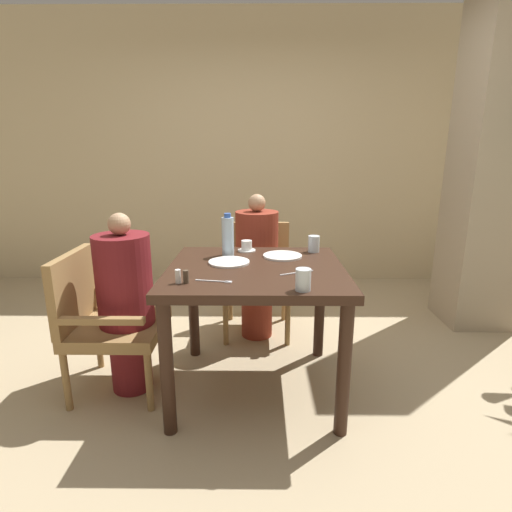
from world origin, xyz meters
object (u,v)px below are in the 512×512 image
object	(u,v)px
chair_left_side	(104,317)
water_bottle	(228,236)
plate_main_right	(229,262)
glass_tall_mid	(314,244)
chair_far_side	(257,273)
plate_main_left	(283,256)
teacup_with_saucer	(247,247)
glass_tall_near	(303,280)
diner_in_far_chair	(257,266)
diner_in_left_chair	(126,302)

from	to	relation	value
chair_left_side	water_bottle	size ratio (longest dim) A/B	3.19
chair_left_side	water_bottle	xyz separation A→B (m)	(0.72, 0.26, 0.44)
plate_main_right	glass_tall_mid	distance (m)	0.60
chair_far_side	plate_main_left	size ratio (longest dim) A/B	3.53
teacup_with_saucer	glass_tall_near	bearing A→B (deg)	-69.20
diner_in_far_chair	teacup_with_saucer	distance (m)	0.44
plate_main_right	chair_far_side	bearing A→B (deg)	78.74
diner_in_far_chair	plate_main_right	distance (m)	0.71
chair_far_side	glass_tall_mid	bearing A→B (deg)	-54.41
teacup_with_saucer	glass_tall_near	size ratio (longest dim) A/B	1.11
diner_in_left_chair	teacup_with_saucer	bearing A→B (deg)	27.72
plate_main_left	glass_tall_near	xyz separation A→B (m)	(0.06, -0.62, 0.05)
plate_main_left	glass_tall_mid	distance (m)	0.25
chair_left_side	diner_in_far_chair	distance (m)	1.17
diner_in_far_chair	plate_main_left	bearing A→B (deg)	-72.25
chair_left_side	glass_tall_mid	size ratio (longest dim) A/B	8.04
water_bottle	diner_in_left_chair	bearing A→B (deg)	-156.37
diner_in_left_chair	glass_tall_mid	xyz separation A→B (m)	(1.14, 0.35, 0.27)
chair_left_side	chair_far_side	xyz separation A→B (m)	(0.90, 0.87, 0.00)
plate_main_left	plate_main_right	xyz separation A→B (m)	(-0.32, -0.15, 0.00)
diner_in_left_chair	glass_tall_mid	size ratio (longest dim) A/B	10.24
plate_main_left	water_bottle	distance (m)	0.36
plate_main_right	plate_main_left	bearing A→B (deg)	24.57
chair_far_side	diner_in_far_chair	size ratio (longest dim) A/B	0.77
diner_in_far_chair	glass_tall_near	xyz separation A→B (m)	(0.23, -1.13, 0.26)
water_bottle	glass_tall_near	distance (m)	0.77
chair_far_side	plate_main_left	distance (m)	0.74
teacup_with_saucer	chair_left_side	bearing A→B (deg)	-156.34
diner_in_left_chair	chair_far_side	size ratio (longest dim) A/B	1.27
chair_left_side	diner_in_left_chair	size ratio (longest dim) A/B	0.79
chair_left_side	glass_tall_mid	xyz separation A→B (m)	(1.27, 0.35, 0.37)
plate_main_left	water_bottle	size ratio (longest dim) A/B	0.90
plate_main_right	diner_in_far_chair	bearing A→B (deg)	76.45
chair_left_side	glass_tall_near	world-z (taller)	glass_tall_near
diner_in_far_chair	plate_main_right	size ratio (longest dim) A/B	4.61
glass_tall_near	plate_main_right	bearing A→B (deg)	129.25
diner_in_far_chair	teacup_with_saucer	size ratio (longest dim) A/B	9.45
diner_in_far_chair	plate_main_left	distance (m)	0.58
plate_main_right	teacup_with_saucer	world-z (taller)	teacup_with_saucer
chair_far_side	glass_tall_mid	distance (m)	0.74
chair_left_side	diner_in_far_chair	size ratio (longest dim) A/B	0.77
plate_main_right	glass_tall_near	distance (m)	0.61
diner_in_left_chair	plate_main_left	distance (m)	0.98
teacup_with_saucer	glass_tall_mid	xyz separation A→B (m)	(0.44, -0.02, 0.02)
water_bottle	glass_tall_near	bearing A→B (deg)	-58.26
chair_far_side	water_bottle	size ratio (longest dim) A/B	3.19
chair_left_side	glass_tall_mid	bearing A→B (deg)	15.31
chair_far_side	glass_tall_near	world-z (taller)	glass_tall_near
chair_far_side	teacup_with_saucer	xyz separation A→B (m)	(-0.06, -0.50, 0.34)
chair_far_side	water_bottle	distance (m)	0.78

